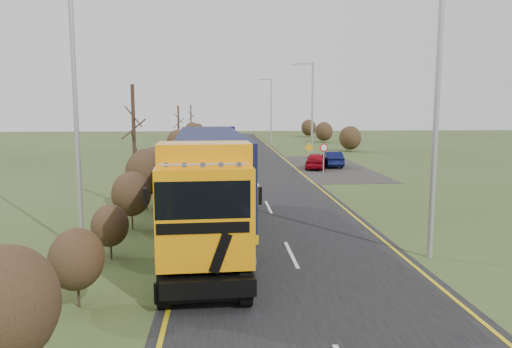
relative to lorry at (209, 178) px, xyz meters
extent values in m
plane|color=#37451D|center=(2.80, 1.55, -2.32)|extent=(160.00, 160.00, 0.00)
cube|color=black|center=(2.80, 11.55, -2.31)|extent=(8.00, 120.00, 0.02)
cube|color=#292624|center=(9.30, 21.55, -2.30)|extent=(6.00, 18.00, 0.02)
cube|color=gold|center=(-0.90, 11.55, -2.29)|extent=(0.12, 116.00, 0.01)
cube|color=gold|center=(6.50, 11.55, -2.29)|extent=(0.12, 116.00, 0.01)
cube|color=silver|center=(2.80, -2.45, -2.29)|extent=(0.12, 3.00, 0.01)
cube|color=silver|center=(2.80, 5.55, -2.29)|extent=(0.12, 3.00, 0.01)
cube|color=silver|center=(2.80, 13.55, -2.29)|extent=(0.12, 3.00, 0.01)
cube|color=silver|center=(2.80, 21.55, -2.29)|extent=(0.12, 3.00, 0.01)
cube|color=silver|center=(2.80, 29.55, -2.29)|extent=(0.12, 3.00, 0.01)
cube|color=silver|center=(2.80, 37.55, -2.29)|extent=(0.12, 3.00, 0.01)
cube|color=silver|center=(2.80, 45.55, -2.29)|extent=(0.12, 3.00, 0.01)
cube|color=silver|center=(2.80, 53.55, -2.29)|extent=(0.12, 3.00, 0.01)
cube|color=silver|center=(2.80, 61.55, -2.29)|extent=(0.12, 3.00, 0.01)
ellipsoid|color=#311F16|center=(-3.25, -10.45, -0.63)|extent=(1.80, 2.34, 2.07)
ellipsoid|color=#311F16|center=(-3.17, -6.45, -1.06)|extent=(1.34, 1.74, 1.54)
ellipsoid|color=#311F16|center=(-3.22, -2.45, -1.18)|extent=(1.21, 1.57, 1.39)
ellipsoid|color=#311F16|center=(-3.20, 1.55, -0.83)|extent=(1.58, 2.06, 1.82)
ellipsoid|color=#311F16|center=(-3.18, 5.55, -0.48)|extent=(1.96, 2.55, 2.25)
ellipsoid|color=#311F16|center=(-3.23, 9.55, -0.60)|extent=(1.83, 2.38, 2.10)
ellipsoid|color=#311F16|center=(-3.15, 13.55, -1.03)|extent=(1.37, 1.78, 1.57)
ellipsoid|color=#311F16|center=(-3.26, 17.55, -1.19)|extent=(1.20, 1.56, 1.38)
ellipsoid|color=#311F16|center=(-3.12, 21.55, -0.86)|extent=(1.55, 2.02, 1.78)
ellipsoid|color=#311F16|center=(-3.29, 25.55, -0.49)|extent=(1.95, 2.53, 2.24)
ellipsoid|color=#311F16|center=(-3.10, 29.55, -0.58)|extent=(1.85, 2.41, 2.13)
ellipsoid|color=#311F16|center=(-3.32, 33.55, -1.01)|extent=(1.40, 1.81, 1.61)
ellipsoid|color=#311F16|center=(-3.07, 37.55, -1.20)|extent=(1.19, 1.55, 1.37)
ellipsoid|color=#311F16|center=(-3.34, 41.55, -0.89)|extent=(1.52, 1.97, 1.75)
ellipsoid|color=#311F16|center=(-3.04, 45.55, -0.50)|extent=(1.93, 2.51, 2.22)
ellipsoid|color=#311F16|center=(-3.37, 49.55, -0.55)|extent=(1.88, 2.44, 2.16)
ellipsoid|color=#311F16|center=(-3.02, 53.55, -0.98)|extent=(1.43, 1.85, 1.64)
ellipsoid|color=#311F16|center=(-3.39, 57.55, -1.20)|extent=(1.19, 1.55, 1.37)
ellipsoid|color=#311F16|center=(-3.00, 61.55, -0.92)|extent=(1.49, 1.93, 1.71)
cylinder|color=#39261C|center=(-3.70, 5.55, 0.71)|extent=(0.18, 0.18, 6.05)
cylinder|color=#39261C|center=(-3.70, 31.55, 0.21)|extent=(0.18, 0.18, 5.06)
cylinder|color=#39261C|center=(-3.70, 53.55, 0.26)|extent=(0.18, 0.18, 5.15)
cube|color=black|center=(0.00, -5.09, -1.64)|extent=(2.54, 4.57, 0.44)
cube|color=orange|center=(0.00, -5.97, -0.04)|extent=(2.52, 2.25, 2.52)
cube|color=black|center=(0.00, -6.98, -1.78)|extent=(2.43, 0.23, 0.53)
cube|color=black|center=(-0.41, -7.04, -0.81)|extent=(0.59, 0.05, 1.04)
cube|color=black|center=(0.41, -7.04, -0.81)|extent=(0.59, 0.05, 1.04)
cube|color=black|center=(0.00, -7.01, 0.50)|extent=(2.28, 0.17, 0.92)
cube|color=black|center=(0.00, -7.04, -0.18)|extent=(2.23, 0.14, 0.27)
cube|color=orange|center=(0.00, -5.63, 1.49)|extent=(2.49, 1.47, 0.54)
cylinder|color=silver|center=(0.00, -6.79, 1.32)|extent=(2.13, 0.16, 0.06)
cube|color=black|center=(-1.39, -6.79, 0.54)|extent=(0.09, 0.12, 0.44)
cube|color=black|center=(1.39, -6.79, 0.54)|extent=(0.09, 0.12, 0.44)
cylinder|color=gray|center=(-1.12, -4.70, -1.59)|extent=(0.60, 1.29, 0.54)
cylinder|color=gray|center=(1.12, -4.70, -1.59)|extent=(0.60, 1.29, 0.54)
cube|color=gold|center=(0.00, 1.21, -1.12)|extent=(3.01, 12.32, 0.23)
cube|color=black|center=(0.00, 1.21, 0.33)|extent=(2.97, 11.93, 2.67)
cube|color=#0F1342|center=(0.00, 7.14, 0.33)|extent=(2.40, 0.18, 2.67)
cube|color=#0F1342|center=(0.00, -4.72, 0.33)|extent=(2.40, 0.18, 2.67)
cube|color=black|center=(0.00, 4.89, -1.69)|extent=(2.40, 3.59, 0.34)
cube|color=gold|center=(-1.18, 0.24, -1.78)|extent=(0.31, 5.33, 0.44)
cube|color=gold|center=(1.18, 0.24, -1.78)|extent=(0.31, 5.33, 0.44)
cylinder|color=black|center=(-1.02, -6.64, -1.81)|extent=(0.36, 1.02, 1.01)
cylinder|color=black|center=(1.02, -6.64, -1.81)|extent=(0.36, 1.02, 1.01)
cylinder|color=black|center=(-1.02, -4.22, -1.81)|extent=(0.36, 1.02, 1.01)
cylinder|color=black|center=(1.02, -4.22, -1.81)|extent=(0.36, 1.02, 1.01)
cylinder|color=black|center=(-1.02, 4.02, -1.81)|extent=(0.36, 1.02, 1.01)
cylinder|color=black|center=(1.02, 4.02, -1.81)|extent=(0.36, 1.02, 1.01)
cylinder|color=black|center=(-1.02, 4.99, -1.81)|extent=(0.36, 1.02, 1.01)
cylinder|color=black|center=(1.02, 4.99, -1.81)|extent=(0.36, 1.02, 1.01)
cylinder|color=black|center=(-1.02, 5.96, -1.81)|extent=(0.36, 1.02, 1.01)
cylinder|color=black|center=(1.02, 5.96, -1.81)|extent=(0.36, 1.02, 1.01)
imported|color=maroon|center=(8.11, 20.58, -1.66)|extent=(2.52, 4.12, 1.31)
imported|color=#090D33|center=(9.68, 21.87, -1.68)|extent=(1.45, 3.90, 1.27)
cylinder|color=#A2A4A8|center=(7.40, -3.01, 2.33)|extent=(0.18, 0.18, 9.29)
cylinder|color=#A2A4A8|center=(8.52, 24.83, 2.08)|extent=(0.18, 0.18, 8.80)
cylinder|color=#A2A4A8|center=(7.74, 24.83, 6.34)|extent=(1.56, 0.12, 0.12)
cube|color=#A2A4A8|center=(6.96, 24.83, 6.24)|extent=(0.44, 0.18, 0.14)
cylinder|color=#A2A4A8|center=(7.40, 49.31, 2.04)|extent=(0.18, 0.18, 8.72)
cylinder|color=#A2A4A8|center=(6.62, 49.31, 6.26)|extent=(1.55, 0.12, 0.12)
cube|color=#A2A4A8|center=(5.85, 49.31, 6.16)|extent=(0.44, 0.17, 0.14)
cylinder|color=#A2A4A8|center=(-4.40, -1.51, 2.82)|extent=(0.16, 0.16, 10.28)
cylinder|color=#A2A4A8|center=(8.21, 18.19, -1.36)|extent=(0.08, 0.08, 1.92)
cylinder|color=red|center=(8.21, 18.16, -0.40)|extent=(0.61, 0.04, 0.61)
cylinder|color=white|center=(8.21, 18.14, -0.40)|extent=(0.46, 0.02, 0.46)
cylinder|color=#A2A4A8|center=(7.83, 22.31, -1.57)|extent=(0.08, 0.08, 1.49)
cube|color=#E4AB0C|center=(7.83, 22.26, -0.72)|extent=(0.75, 0.04, 0.75)
camera|label=1|loc=(0.42, -18.75, 2.73)|focal=35.00mm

